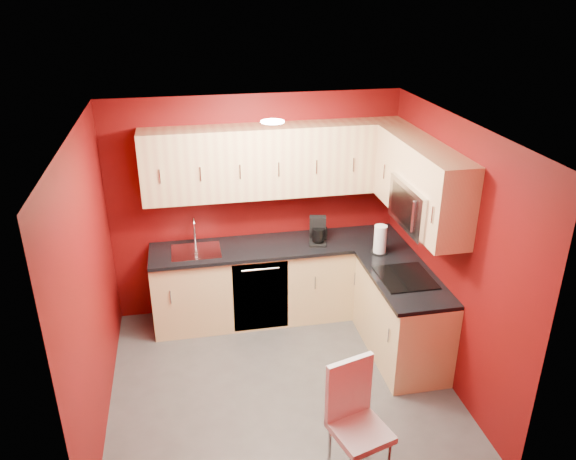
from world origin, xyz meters
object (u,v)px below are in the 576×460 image
object	(u,v)px
dining_chair	(361,426)
microwave	(424,206)
napkin_holder	(319,232)
paper_towel	(380,239)
coffee_maker	(318,231)
sink	(196,248)

from	to	relation	value
dining_chair	microwave	bearing A→B (deg)	38.37
napkin_holder	paper_towel	size ratio (longest dim) A/B	0.46
microwave	napkin_holder	bearing A→B (deg)	124.25
microwave	dining_chair	xyz separation A→B (m)	(-1.00, -1.40, -1.17)
microwave	coffee_maker	xyz separation A→B (m)	(-0.77, 0.92, -0.60)
coffee_maker	napkin_holder	world-z (taller)	coffee_maker
microwave	dining_chair	world-z (taller)	microwave
sink	paper_towel	distance (m)	1.97
sink	dining_chair	world-z (taller)	sink
paper_towel	dining_chair	world-z (taller)	paper_towel
napkin_holder	dining_chair	world-z (taller)	napkin_holder
paper_towel	sink	bearing A→B (deg)	167.40
microwave	napkin_holder	distance (m)	1.45
sink	napkin_holder	world-z (taller)	sink
dining_chair	napkin_holder	bearing A→B (deg)	67.38
microwave	napkin_holder	size ratio (longest dim) A/B	5.30
paper_towel	coffee_maker	bearing A→B (deg)	149.77
dining_chair	paper_towel	bearing A→B (deg)	51.30
microwave	dining_chair	size ratio (longest dim) A/B	0.77
sink	microwave	bearing A→B (deg)	-25.60
microwave	coffee_maker	bearing A→B (deg)	129.93
napkin_holder	dining_chair	xyz separation A→B (m)	(-0.28, -2.46, -0.49)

